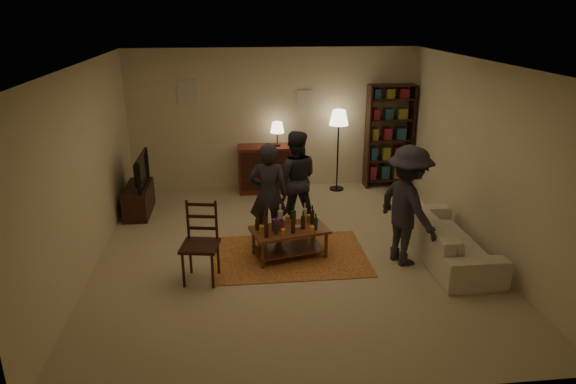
{
  "coord_description": "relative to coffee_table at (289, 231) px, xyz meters",
  "views": [
    {
      "loc": [
        -0.78,
        -6.74,
        3.38
      ],
      "look_at": [
        -0.03,
        0.1,
        0.9
      ],
      "focal_mm": 32.0,
      "sensor_mm": 36.0,
      "label": 1
    }
  ],
  "objects": [
    {
      "name": "person_right",
      "position": [
        0.22,
        1.16,
        0.4
      ],
      "size": [
        0.82,
        0.67,
        1.58
      ],
      "primitive_type": "imported",
      "rotation": [
        0.0,
        0.0,
        3.04
      ],
      "color": "#26262D",
      "rests_on": "ground"
    },
    {
      "name": "coffee_table",
      "position": [
        0.0,
        0.0,
        0.0
      ],
      "size": [
        1.17,
        0.81,
        0.77
      ],
      "rotation": [
        0.0,
        0.0,
        0.24
      ],
      "color": "brown",
      "rests_on": "ground"
    },
    {
      "name": "bookshelf",
      "position": [
        2.29,
        2.91,
        0.64
      ],
      "size": [
        0.9,
        0.34,
        2.02
      ],
      "color": "black",
      "rests_on": "ground"
    },
    {
      "name": "floor_lamp",
      "position": [
        1.26,
        2.78,
        0.94
      ],
      "size": [
        0.36,
        0.36,
        1.58
      ],
      "color": "black",
      "rests_on": "ground"
    },
    {
      "name": "room_shell",
      "position": [
        -0.6,
        3.11,
        1.42
      ],
      "size": [
        6.0,
        6.0,
        6.0
      ],
      "color": "beige",
      "rests_on": "ground"
    },
    {
      "name": "rug",
      "position": [
        0.01,
        -0.0,
        -0.39
      ],
      "size": [
        2.2,
        1.5,
        0.01
      ],
      "primitive_type": "cube",
      "color": "maroon",
      "rests_on": "ground"
    },
    {
      "name": "dresser",
      "position": [
        -0.15,
        2.84,
        0.08
      ],
      "size": [
        1.0,
        0.5,
        1.36
      ],
      "color": "maroon",
      "rests_on": "ground"
    },
    {
      "name": "sofa",
      "position": [
        2.24,
        -0.27,
        -0.09
      ],
      "size": [
        0.81,
        2.08,
        0.61
      ],
      "primitive_type": "imported",
      "rotation": [
        0.0,
        0.0,
        1.57
      ],
      "color": "beige",
      "rests_on": "ground"
    },
    {
      "name": "person_left",
      "position": [
        -0.25,
        0.44,
        0.4
      ],
      "size": [
        0.62,
        0.45,
        1.58
      ],
      "primitive_type": "imported",
      "rotation": [
        0.0,
        0.0,
        3.01
      ],
      "color": "#222229",
      "rests_on": "ground"
    },
    {
      "name": "person_by_sofa",
      "position": [
        1.59,
        -0.33,
        0.45
      ],
      "size": [
        0.95,
        1.23,
        1.68
      ],
      "primitive_type": "imported",
      "rotation": [
        0.0,
        0.0,
        1.91
      ],
      "color": "#26252C",
      "rests_on": "ground"
    },
    {
      "name": "dining_chair",
      "position": [
        -1.2,
        -0.49,
        0.18
      ],
      "size": [
        0.54,
        0.54,
        1.07
      ],
      "rotation": [
        0.0,
        0.0,
        -0.17
      ],
      "color": "black",
      "rests_on": "ground"
    },
    {
      "name": "floor",
      "position": [
        0.04,
        0.13,
        -0.39
      ],
      "size": [
        6.0,
        6.0,
        0.0
      ],
      "primitive_type": "plane",
      "color": "#C6B793",
      "rests_on": "ground"
    },
    {
      "name": "tv_stand",
      "position": [
        -2.4,
        1.93,
        -0.01
      ],
      "size": [
        0.4,
        1.0,
        1.06
      ],
      "color": "black",
      "rests_on": "ground"
    }
  ]
}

